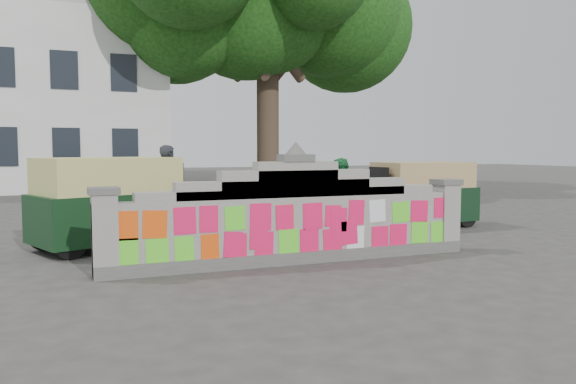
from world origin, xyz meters
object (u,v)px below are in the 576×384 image
Objects in this scene: cyclist_bike at (170,215)px; pedestrian at (341,195)px; cyclist_rider at (170,198)px; rickshaw_right at (420,193)px; rickshaw_left at (113,201)px.

pedestrian is at bearing -91.42° from cyclist_bike.
cyclist_rider is 3.84m from pedestrian.
rickshaw_left is at bearing -0.57° from rickshaw_right.
rickshaw_left is at bearing 123.45° from cyclist_bike.
cyclist_rider reaches higher than rickshaw_right.
rickshaw_left is (-1.20, -0.66, 0.39)m from cyclist_bike.
rickshaw_left is 1.12× the size of rickshaw_right.
pedestrian is at bearing -2.29° from rickshaw_right.
rickshaw_right is at bearing -89.07° from cyclist_rider.
cyclist_rider is at bearing -6.44° from rickshaw_right.
cyclist_rider is 1.37m from rickshaw_left.
cyclist_rider reaches higher than cyclist_bike.
cyclist_rider reaches higher than pedestrian.
cyclist_rider is 0.54× the size of rickshaw_left.
pedestrian is at bearing -18.83° from rickshaw_left.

